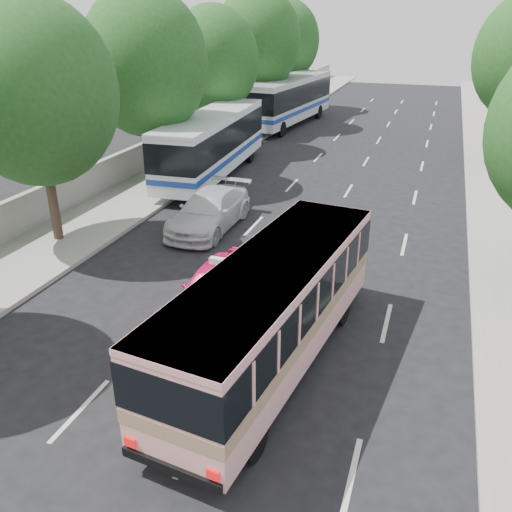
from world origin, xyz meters
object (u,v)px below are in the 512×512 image
at_px(white_pickup, 209,211).
at_px(tour_coach_rear, 289,97).
at_px(pink_bus, 273,303).
at_px(tour_coach_front, 212,140).
at_px(pink_taxi, 220,289).

xyz_separation_m(white_pickup, tour_coach_rear, (-2.78, 21.95, 1.39)).
distance_m(pink_bus, tour_coach_front, 17.07).
distance_m(pink_bus, pink_taxi, 3.09).
height_order(pink_bus, pink_taxi, pink_bus).
xyz_separation_m(pink_bus, tour_coach_front, (-7.96, 15.10, 0.22)).
bearing_deg(white_pickup, tour_coach_rear, 97.95).
bearing_deg(white_pickup, pink_bus, -56.74).
bearing_deg(white_pickup, pink_taxi, -63.50).
xyz_separation_m(pink_bus, pink_taxi, (-2.20, 1.94, -0.98)).
xyz_separation_m(pink_bus, tour_coach_rear, (-7.96, 30.08, 0.36)).
bearing_deg(white_pickup, tour_coach_front, 112.47).
distance_m(pink_bus, white_pickup, 9.70).
bearing_deg(pink_bus, tour_coach_rear, 111.95).
distance_m(pink_taxi, tour_coach_rear, 28.75).
distance_m(white_pickup, tour_coach_front, 7.60).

